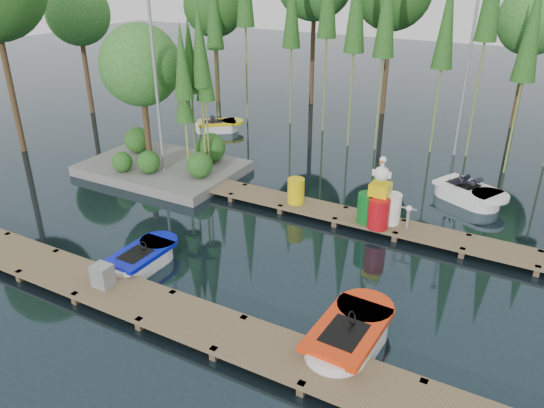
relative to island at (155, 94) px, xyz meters
The scene contains 15 objects.
ground_plane 7.79m from the island, 27.58° to the right, with size 90.00×90.00×0.00m, color #1B2A32.
near_dock 10.44m from the island, 51.04° to the right, with size 18.00×1.50×0.50m.
far_dock 7.91m from the island, ahead, with size 15.00×1.20×0.50m.
island is the anchor object (origin of this frame).
tree_screen 8.95m from the island, 59.74° to the left, with size 34.42×18.53×10.31m.
lamp_island 1.56m from the island, 44.71° to the right, with size 0.30×0.30×7.25m.
lamp_rear 12.91m from the island, 36.82° to the left, with size 0.30×0.30×7.25m.
boat_blue 8.19m from the island, 54.42° to the right, with size 1.15×2.46×0.82m.
boat_red 13.09m from the island, 31.29° to the right, with size 1.47×3.04×1.01m.
boat_yellow_far 6.30m from the island, 99.65° to the left, with size 2.58×2.40×1.22m.
boat_white_far 12.45m from the island, 13.92° to the left, with size 3.07×2.36×1.33m.
utility_cabinet 9.38m from the island, 59.70° to the right, with size 0.50×0.42×0.61m, color gray.
yellow_barrel 7.11m from the island, ahead, with size 0.59×0.59×0.88m, color yellow.
drum_cluster 9.95m from the island, ahead, with size 1.31×1.20×2.26m.
seagull_post 10.85m from the island, ahead, with size 0.49×0.26×0.78m.
Camera 1 is at (7.71, -12.52, 8.14)m, focal length 35.00 mm.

